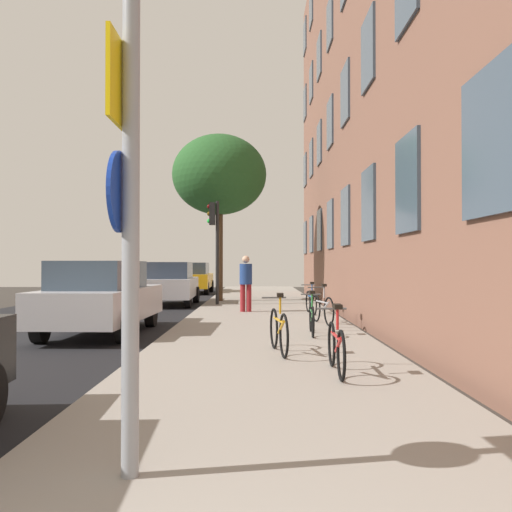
{
  "coord_description": "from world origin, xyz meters",
  "views": [
    {
      "loc": [
        0.9,
        -0.76,
        1.57
      ],
      "look_at": [
        0.94,
        9.17,
        1.71
      ],
      "focal_mm": 38.13,
      "sensor_mm": 36.0,
      "label": 1
    }
  ],
  "objects_px": {
    "traffic_light": "(212,234)",
    "bicycle_3": "(320,308)",
    "tree_near": "(217,175)",
    "car_2": "(169,283)",
    "pedestrian_0": "(244,280)",
    "bicycle_4": "(309,301)",
    "car_3": "(191,277)",
    "bicycle_2": "(310,317)",
    "bicycle_0": "(334,346)",
    "sign_post": "(125,193)",
    "bicycle_1": "(277,330)",
    "car_1": "(99,297)"
  },
  "relations": [
    {
      "from": "traffic_light",
      "to": "bicycle_3",
      "type": "xyz_separation_m",
      "value": [
        3.08,
        -6.25,
        -2.14
      ]
    },
    {
      "from": "tree_near",
      "to": "car_2",
      "type": "bearing_deg",
      "value": -152.46
    },
    {
      "from": "pedestrian_0",
      "to": "bicycle_3",
      "type": "bearing_deg",
      "value": -60.37
    },
    {
      "from": "tree_near",
      "to": "bicycle_4",
      "type": "bearing_deg",
      "value": -60.85
    },
    {
      "from": "bicycle_4",
      "to": "car_2",
      "type": "relative_size",
      "value": 0.38
    },
    {
      "from": "car_3",
      "to": "pedestrian_0",
      "type": "bearing_deg",
      "value": -76.1
    },
    {
      "from": "bicycle_2",
      "to": "car_2",
      "type": "xyz_separation_m",
      "value": [
        -4.32,
        9.24,
        0.37
      ]
    },
    {
      "from": "bicycle_0",
      "to": "car_2",
      "type": "height_order",
      "value": "car_2"
    },
    {
      "from": "bicycle_0",
      "to": "car_2",
      "type": "bearing_deg",
      "value": 107.84
    },
    {
      "from": "bicycle_0",
      "to": "car_2",
      "type": "distance_m",
      "value": 13.85
    },
    {
      "from": "tree_near",
      "to": "sign_post",
      "type": "bearing_deg",
      "value": -88.19
    },
    {
      "from": "tree_near",
      "to": "car_3",
      "type": "distance_m",
      "value": 8.74
    },
    {
      "from": "bicycle_1",
      "to": "car_2",
      "type": "relative_size",
      "value": 0.4
    },
    {
      "from": "bicycle_2",
      "to": "car_2",
      "type": "bearing_deg",
      "value": 115.09
    },
    {
      "from": "tree_near",
      "to": "bicycle_0",
      "type": "distance_m",
      "value": 15.02
    },
    {
      "from": "traffic_light",
      "to": "car_2",
      "type": "relative_size",
      "value": 0.88
    },
    {
      "from": "bicycle_3",
      "to": "car_1",
      "type": "height_order",
      "value": "car_1"
    },
    {
      "from": "tree_near",
      "to": "bicycle_2",
      "type": "relative_size",
      "value": 4.12
    },
    {
      "from": "traffic_light",
      "to": "car_1",
      "type": "relative_size",
      "value": 0.82
    },
    {
      "from": "traffic_light",
      "to": "bicycle_2",
      "type": "height_order",
      "value": "traffic_light"
    },
    {
      "from": "bicycle_4",
      "to": "bicycle_0",
      "type": "bearing_deg",
      "value": -93.63
    },
    {
      "from": "bicycle_0",
      "to": "bicycle_3",
      "type": "height_order",
      "value": "bicycle_3"
    },
    {
      "from": "pedestrian_0",
      "to": "sign_post",
      "type": "bearing_deg",
      "value": -92.59
    },
    {
      "from": "tree_near",
      "to": "car_3",
      "type": "relative_size",
      "value": 1.44
    },
    {
      "from": "bicycle_3",
      "to": "bicycle_4",
      "type": "distance_m",
      "value": 2.72
    },
    {
      "from": "pedestrian_0",
      "to": "bicycle_1",
      "type": "bearing_deg",
      "value": -84.93
    },
    {
      "from": "sign_post",
      "to": "bicycle_1",
      "type": "distance_m",
      "value": 5.47
    },
    {
      "from": "bicycle_1",
      "to": "car_2",
      "type": "bearing_deg",
      "value": 107.08
    },
    {
      "from": "tree_near",
      "to": "pedestrian_0",
      "type": "xyz_separation_m",
      "value": [
        1.13,
        -4.83,
        -3.96
      ]
    },
    {
      "from": "sign_post",
      "to": "bicycle_0",
      "type": "distance_m",
      "value": 4.27
    },
    {
      "from": "traffic_light",
      "to": "bicycle_1",
      "type": "relative_size",
      "value": 2.23
    },
    {
      "from": "bicycle_2",
      "to": "car_3",
      "type": "bearing_deg",
      "value": 104.32
    },
    {
      "from": "bicycle_3",
      "to": "sign_post",
      "type": "bearing_deg",
      "value": -104.83
    },
    {
      "from": "sign_post",
      "to": "bicycle_1",
      "type": "relative_size",
      "value": 2.15
    },
    {
      "from": "sign_post",
      "to": "car_1",
      "type": "height_order",
      "value": "sign_post"
    },
    {
      "from": "bicycle_2",
      "to": "car_3",
      "type": "height_order",
      "value": "car_3"
    },
    {
      "from": "sign_post",
      "to": "bicycle_2",
      "type": "bearing_deg",
      "value": 74.71
    },
    {
      "from": "tree_near",
      "to": "car_1",
      "type": "xyz_separation_m",
      "value": [
        -1.99,
        -9.25,
        -4.21
      ]
    },
    {
      "from": "traffic_light",
      "to": "car_2",
      "type": "height_order",
      "value": "traffic_light"
    },
    {
      "from": "sign_post",
      "to": "car_1",
      "type": "distance_m",
      "value": 8.77
    },
    {
      "from": "traffic_light",
      "to": "bicycle_4",
      "type": "relative_size",
      "value": 2.3
    },
    {
      "from": "car_1",
      "to": "bicycle_4",
      "type": "bearing_deg",
      "value": 36.95
    },
    {
      "from": "sign_post",
      "to": "bicycle_0",
      "type": "relative_size",
      "value": 2.21
    },
    {
      "from": "traffic_light",
      "to": "pedestrian_0",
      "type": "xyz_separation_m",
      "value": [
        1.17,
        -2.9,
        -1.55
      ]
    },
    {
      "from": "tree_near",
      "to": "bicycle_2",
      "type": "height_order",
      "value": "tree_near"
    },
    {
      "from": "tree_near",
      "to": "car_2",
      "type": "height_order",
      "value": "tree_near"
    },
    {
      "from": "sign_post",
      "to": "pedestrian_0",
      "type": "bearing_deg",
      "value": 87.41
    },
    {
      "from": "sign_post",
      "to": "traffic_light",
      "type": "xyz_separation_m",
      "value": [
        -0.6,
        15.62,
        0.59
      ]
    },
    {
      "from": "bicycle_2",
      "to": "car_1",
      "type": "height_order",
      "value": "car_1"
    },
    {
      "from": "bicycle_0",
      "to": "bicycle_2",
      "type": "xyz_separation_m",
      "value": [
        0.08,
        3.94,
        -0.01
      ]
    }
  ]
}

